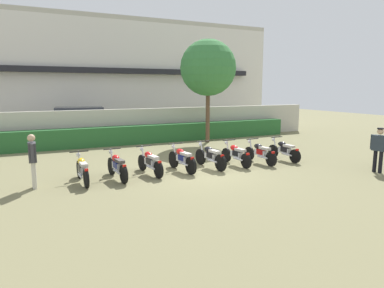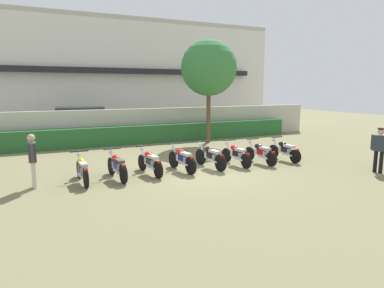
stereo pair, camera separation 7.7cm
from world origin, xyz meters
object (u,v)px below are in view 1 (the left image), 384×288
object	(u,v)px
motorcycle_in_row_2	(150,162)
motorcycle_in_row_5	(236,154)
motorcycle_in_row_3	(182,159)
motorcycle_in_row_7	(284,150)
inspector_person	(33,157)
motorcycle_in_row_4	(210,156)
motorcycle_in_row_6	(260,152)
motorcycle_in_row_0	(82,169)
officer_0	(379,147)
tree_near_inspector	(208,68)
motorcycle_in_row_1	(117,166)
parked_car	(83,123)

from	to	relation	value
motorcycle_in_row_2	motorcycle_in_row_5	world-z (taller)	motorcycle_in_row_2
motorcycle_in_row_3	motorcycle_in_row_7	world-z (taller)	motorcycle_in_row_3
motorcycle_in_row_2	inspector_person	distance (m)	3.75
motorcycle_in_row_4	motorcycle_in_row_6	size ratio (longest dim) A/B	1.02
motorcycle_in_row_0	motorcycle_in_row_2	size ratio (longest dim) A/B	1.00
motorcycle_in_row_4	officer_0	distance (m)	6.03
tree_near_inspector	motorcycle_in_row_6	size ratio (longest dim) A/B	2.93
motorcycle_in_row_0	motorcycle_in_row_6	world-z (taller)	motorcycle_in_row_0
tree_near_inspector	motorcycle_in_row_5	size ratio (longest dim) A/B	2.95
motorcycle_in_row_1	motorcycle_in_row_5	distance (m)	4.71
parked_car	motorcycle_in_row_7	bearing A→B (deg)	-49.88
motorcycle_in_row_1	motorcycle_in_row_4	xyz separation A→B (m)	(3.56, 0.09, 0.00)
motorcycle_in_row_2	motorcycle_in_row_7	bearing A→B (deg)	-98.34
tree_near_inspector	motorcycle_in_row_2	xyz separation A→B (m)	(-5.24, -5.57, -3.63)
parked_car	motorcycle_in_row_5	size ratio (longest dim) A/B	2.46
tree_near_inspector	motorcycle_in_row_4	size ratio (longest dim) A/B	2.86
motorcycle_in_row_4	motorcycle_in_row_7	size ratio (longest dim) A/B	1.05
motorcycle_in_row_3	inspector_person	world-z (taller)	inspector_person
motorcycle_in_row_0	motorcycle_in_row_6	xyz separation A→B (m)	(6.89, -0.05, -0.01)
tree_near_inspector	motorcycle_in_row_4	bearing A→B (deg)	-117.04
motorcycle_in_row_4	inspector_person	size ratio (longest dim) A/B	1.19
motorcycle_in_row_1	inspector_person	world-z (taller)	inspector_person
parked_car	tree_near_inspector	world-z (taller)	tree_near_inspector
motorcycle_in_row_1	motorcycle_in_row_7	size ratio (longest dim) A/B	1.03
motorcycle_in_row_0	motorcycle_in_row_7	bearing A→B (deg)	-91.61
parked_car	motorcycle_in_row_0	bearing A→B (deg)	-91.59
motorcycle_in_row_2	inspector_person	xyz separation A→B (m)	(-3.71, -0.12, 0.53)
tree_near_inspector	motorcycle_in_row_4	world-z (taller)	tree_near_inspector
tree_near_inspector	officer_0	world-z (taller)	tree_near_inspector
officer_0	inspector_person	bearing A→B (deg)	-22.77
motorcycle_in_row_5	motorcycle_in_row_6	distance (m)	1.08
parked_car	motorcycle_in_row_0	size ratio (longest dim) A/B	2.45
motorcycle_in_row_7	parked_car	bearing A→B (deg)	30.75
motorcycle_in_row_5	motorcycle_in_row_2	bearing A→B (deg)	86.05
motorcycle_in_row_4	motorcycle_in_row_1	bearing A→B (deg)	85.24
parked_car	motorcycle_in_row_4	bearing A→B (deg)	-65.49
motorcycle_in_row_6	motorcycle_in_row_5	bearing A→B (deg)	80.95
motorcycle_in_row_4	inspector_person	bearing A→B (deg)	84.28
motorcycle_in_row_5	motorcycle_in_row_0	bearing A→B (deg)	87.75
motorcycle_in_row_5	motorcycle_in_row_7	size ratio (longest dim) A/B	1.02
parked_car	officer_0	distance (m)	15.60
motorcycle_in_row_4	motorcycle_in_row_6	bearing A→B (deg)	-99.37
motorcycle_in_row_4	inspector_person	distance (m)	6.11
tree_near_inspector	motorcycle_in_row_5	bearing A→B (deg)	-107.07
parked_car	inspector_person	size ratio (longest dim) A/B	2.84
motorcycle_in_row_4	motorcycle_in_row_7	distance (m)	3.46
motorcycle_in_row_5	motorcycle_in_row_7	distance (m)	2.32
motorcycle_in_row_3	motorcycle_in_row_4	distance (m)	1.17
parked_car	motorcycle_in_row_5	xyz separation A→B (m)	(4.39, -10.00, -0.50)
motorcycle_in_row_1	motorcycle_in_row_3	world-z (taller)	motorcycle_in_row_3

